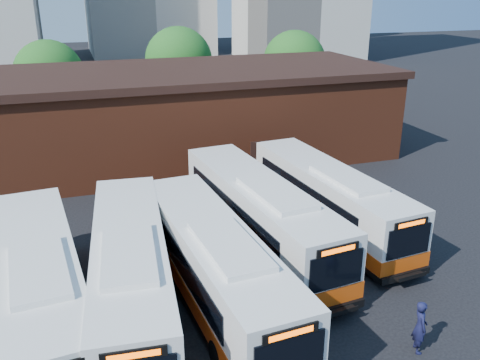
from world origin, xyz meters
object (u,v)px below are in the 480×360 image
object	(u,v)px
bus_mideast	(259,217)
transit_worker	(420,327)
bus_west	(131,277)
bus_midwest	(216,269)
bus_east	(328,201)
bus_farwest	(43,292)

from	to	relation	value
bus_mideast	transit_worker	world-z (taller)	bus_mideast
bus_west	bus_midwest	bearing A→B (deg)	-3.11
bus_east	transit_worker	xyz separation A→B (m)	(-1.53, -9.65, -0.56)
bus_farwest	bus_midwest	size ratio (longest dim) A/B	0.99
bus_midwest	bus_east	size ratio (longest dim) A/B	1.02
bus_west	bus_east	world-z (taller)	bus_west
bus_mideast	transit_worker	bearing A→B (deg)	-79.16
bus_farwest	bus_east	bearing A→B (deg)	11.92
bus_midwest	bus_mideast	distance (m)	5.02
bus_east	transit_worker	distance (m)	9.79
bus_mideast	transit_worker	xyz separation A→B (m)	(2.62, -8.69, -0.64)
bus_west	bus_mideast	distance (m)	7.24
bus_midwest	bus_mideast	world-z (taller)	bus_mideast
bus_farwest	bus_west	world-z (taller)	bus_west
bus_mideast	bus_east	xyz separation A→B (m)	(4.15, 0.97, -0.08)
bus_west	bus_east	bearing A→B (deg)	27.71
bus_midwest	bus_farwest	bearing A→B (deg)	171.43
bus_midwest	bus_east	xyz separation A→B (m)	(7.40, 4.80, -0.04)
bus_west	transit_worker	distance (m)	10.52
bus_farwest	bus_west	xyz separation A→B (m)	(3.16, -0.00, 0.03)
bus_midwest	bus_mideast	size ratio (longest dim) A/B	0.97
bus_midwest	transit_worker	world-z (taller)	bus_midwest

